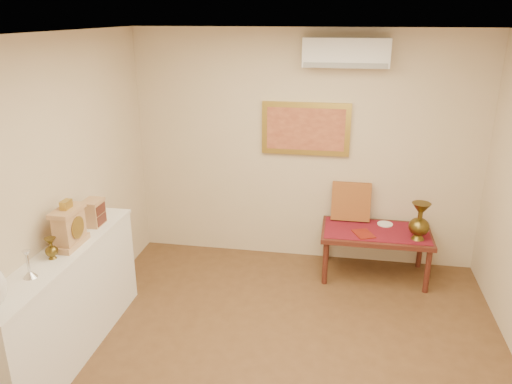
% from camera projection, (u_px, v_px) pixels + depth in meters
% --- Properties ---
extents(floor, '(4.50, 4.50, 0.00)m').
position_uv_depth(floor, '(278.00, 376.00, 4.14)').
color(floor, brown).
rests_on(floor, ground).
extents(ceiling, '(4.50, 4.50, 0.00)m').
position_uv_depth(ceiling, '(284.00, 36.00, 3.22)').
color(ceiling, white).
rests_on(ceiling, ground).
extents(wall_back, '(4.00, 0.02, 2.70)m').
position_uv_depth(wall_back, '(305.00, 150.00, 5.76)').
color(wall_back, beige).
rests_on(wall_back, ground).
extents(wall_left, '(0.02, 4.50, 2.70)m').
position_uv_depth(wall_left, '(34.00, 210.00, 4.00)').
color(wall_left, beige).
rests_on(wall_left, ground).
extents(candlestick, '(0.10, 0.10, 0.22)m').
position_uv_depth(candlestick, '(28.00, 264.00, 3.69)').
color(candlestick, silver).
rests_on(candlestick, display_ledge).
extents(brass_urn_small, '(0.10, 0.10, 0.23)m').
position_uv_depth(brass_urn_small, '(51.00, 246.00, 3.97)').
color(brass_urn_small, brown).
rests_on(brass_urn_small, display_ledge).
extents(table_cloth, '(1.14, 0.59, 0.01)m').
position_uv_depth(table_cloth, '(376.00, 231.00, 5.55)').
color(table_cloth, maroon).
rests_on(table_cloth, low_table).
extents(brass_urn_tall, '(0.22, 0.22, 0.50)m').
position_uv_depth(brass_urn_tall, '(420.00, 217.00, 5.26)').
color(brass_urn_tall, brown).
rests_on(brass_urn_tall, table_cloth).
extents(plate, '(0.18, 0.18, 0.01)m').
position_uv_depth(plate, '(385.00, 224.00, 5.70)').
color(plate, white).
rests_on(plate, table_cloth).
extents(menu, '(0.26, 0.30, 0.01)m').
position_uv_depth(menu, '(364.00, 234.00, 5.45)').
color(menu, maroon).
rests_on(menu, table_cloth).
extents(cushion, '(0.44, 0.19, 0.46)m').
position_uv_depth(cushion, '(351.00, 201.00, 5.78)').
color(cushion, maroon).
rests_on(cushion, table_cloth).
extents(display_ledge, '(0.37, 2.02, 0.98)m').
position_uv_depth(display_ledge, '(67.00, 304.00, 4.27)').
color(display_ledge, white).
rests_on(display_ledge, floor).
extents(mantel_clock, '(0.17, 0.36, 0.41)m').
position_uv_depth(mantel_clock, '(69.00, 227.00, 4.17)').
color(mantel_clock, tan).
rests_on(mantel_clock, display_ledge).
extents(wooden_chest, '(0.16, 0.21, 0.24)m').
position_uv_depth(wooden_chest, '(94.00, 212.00, 4.60)').
color(wooden_chest, tan).
rests_on(wooden_chest, display_ledge).
extents(low_table, '(1.20, 0.70, 0.55)m').
position_uv_depth(low_table, '(376.00, 236.00, 5.58)').
color(low_table, '#4F2017').
rests_on(low_table, floor).
extents(painting, '(1.00, 0.06, 0.60)m').
position_uv_depth(painting, '(306.00, 129.00, 5.65)').
color(painting, '#B39439').
rests_on(painting, wall_back).
extents(ac_unit, '(0.90, 0.25, 0.30)m').
position_uv_depth(ac_unit, '(346.00, 53.00, 5.21)').
color(ac_unit, silver).
rests_on(ac_unit, wall_back).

